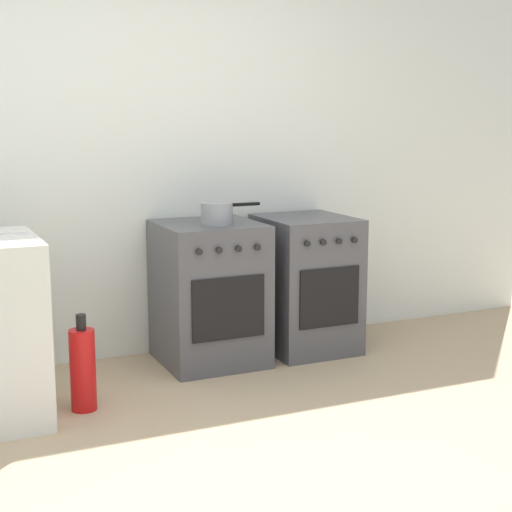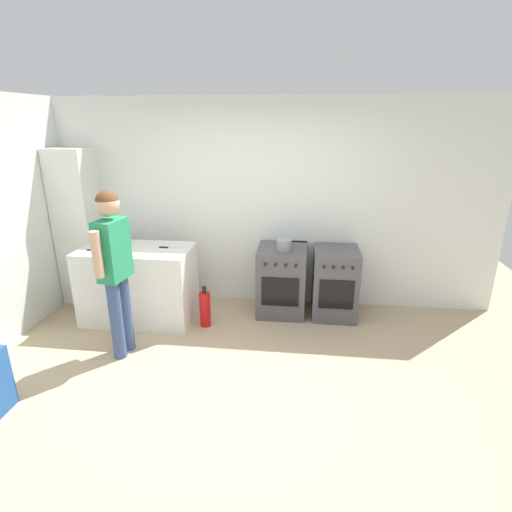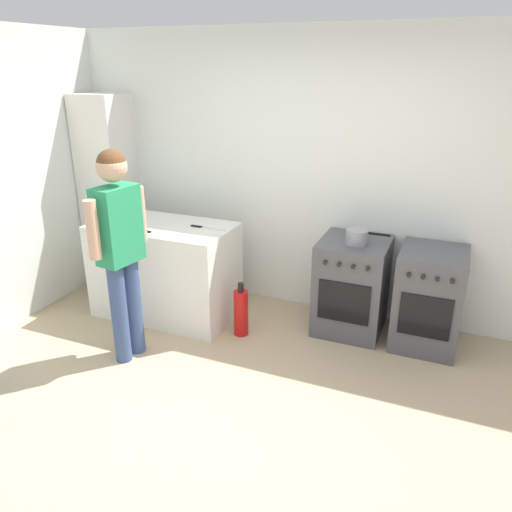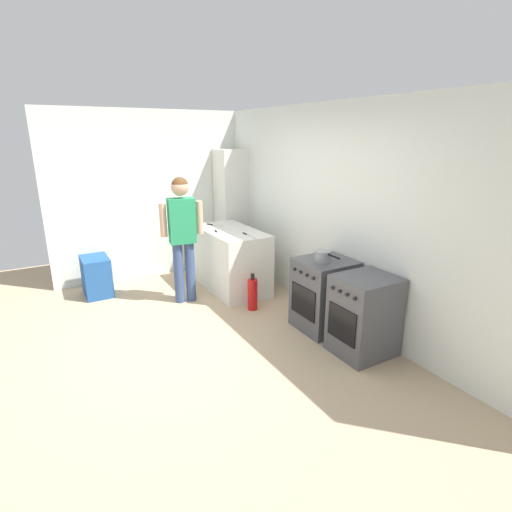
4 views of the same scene
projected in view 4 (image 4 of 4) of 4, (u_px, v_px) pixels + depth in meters
name	position (u px, v px, depth m)	size (l,w,h in m)	color
ground_plane	(188.00, 347.00, 4.36)	(8.00, 8.00, 0.00)	tan
back_wall	(333.00, 213.00, 4.90)	(6.00, 0.10, 2.60)	silver
side_wall_left	(150.00, 195.00, 6.32)	(0.10, 3.10, 2.60)	silver
counter_unit	(231.00, 260.00, 5.91)	(1.30, 0.70, 0.90)	silver
oven_left	(324.00, 294.00, 4.69)	(0.59, 0.62, 0.85)	#4C4C51
oven_right	(364.00, 315.00, 4.14)	(0.53, 0.62, 0.85)	#4C4C51
pot	(323.00, 256.00, 4.49)	(0.37, 0.19, 0.13)	gray
knife_paring	(216.00, 231.00, 5.72)	(0.21, 0.08, 0.01)	silver
knife_bread	(248.00, 235.00, 5.45)	(0.35, 0.04, 0.01)	silver
knife_chef	(214.00, 225.00, 6.07)	(0.29, 0.18, 0.01)	silver
person	(182.00, 229.00, 5.28)	(0.25, 0.56, 1.71)	#384C7A
fire_extinguisher	(253.00, 294.00, 5.25)	(0.13, 0.13, 0.50)	red
recycling_crate_lower	(98.00, 285.00, 5.76)	(0.52, 0.36, 0.28)	#235193
recycling_crate_upper	(95.00, 267.00, 5.68)	(0.52, 0.36, 0.28)	#235193
larder_cabinet	(231.00, 210.00, 6.77)	(0.48, 0.44, 2.00)	silver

